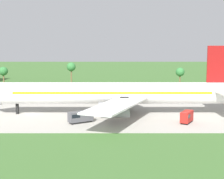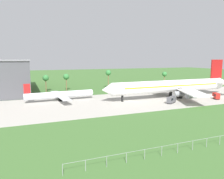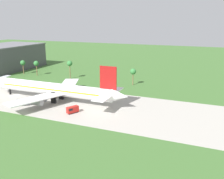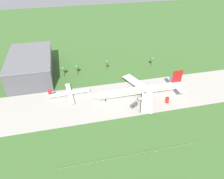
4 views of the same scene
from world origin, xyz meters
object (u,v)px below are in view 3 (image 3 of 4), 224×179
at_px(jet_airliner, 54,89).
at_px(baggage_tug, 72,110).
at_px(fuel_truck, 23,102).
at_px(terminal_building, 4,57).

height_order(jet_airliner, baggage_tug, jet_airliner).
bearing_deg(fuel_truck, terminal_building, 139.50).
distance_m(baggage_tug, fuel_truck, 26.57).
distance_m(jet_airliner, fuel_truck, 15.55).
relative_size(baggage_tug, terminal_building, 0.09).
distance_m(fuel_truck, terminal_building, 99.30).
xyz_separation_m(baggage_tug, terminal_building, (-101.82, 64.51, 8.08)).
relative_size(baggage_tug, fuel_truck, 0.85).
height_order(baggage_tug, terminal_building, terminal_building).
xyz_separation_m(baggage_tug, fuel_truck, (-26.57, 0.23, -0.03)).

